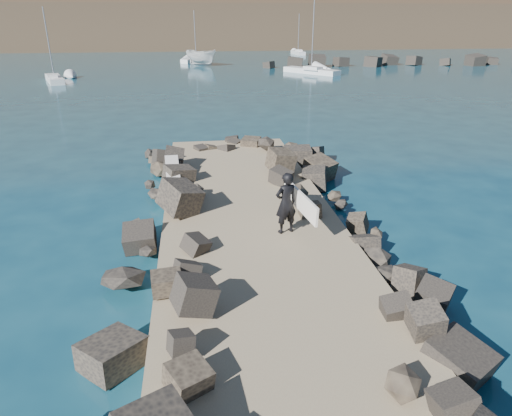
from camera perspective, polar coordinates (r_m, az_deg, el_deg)
The scene contains 13 objects.
ground at distance 15.74m, azimuth -0.49°, elevation -3.63°, with size 800.00×800.00×0.00m, color #0F384C.
jetty at distance 13.84m, azimuth 0.56°, elevation -6.18°, with size 6.00×26.00×0.60m, color #8C7759.
riprap_left at distance 14.12m, azimuth -11.51°, elevation -5.14°, with size 2.60×22.00×1.00m, color black.
riprap_right at distance 14.83m, azimuth 11.46°, elevation -3.72°, with size 2.60×22.00×1.00m, color black.
breakwater_secondary at distance 78.42m, azimuth 21.17°, elevation 16.72°, with size 52.00×4.00×1.20m, color black.
surfboard_resting at distance 19.41m, azimuth -10.38°, elevation 4.53°, with size 0.56×2.23×0.07m, color silver.
boat_imported at distance 74.35m, azimuth -6.86°, elevation 18.22°, with size 2.33×6.21×2.40m, color silver.
surfer_with_board at distance 14.35m, azimuth 4.02°, elevation 0.65°, with size 1.16×2.45×2.01m.
sailboat_c at distance 63.30m, azimuth 6.94°, elevation 16.66°, with size 6.48×7.59×9.79m.
sailboat_a at distance 59.17m, azimuth -23.90°, elevation 14.53°, with size 3.68×6.82×8.14m.
sailboat_b at distance 79.66m, azimuth -7.49°, elevation 17.88°, with size 5.14×6.17×8.03m.
sailboat_d at distance 95.80m, azimuth 5.28°, elevation 18.78°, with size 1.68×6.28×7.59m.
sailboat_f at distance 114.93m, azimuth 11.46°, elevation 19.12°, with size 2.21×6.03×7.24m.
Camera 1 is at (-1.77, -13.97, 7.02)m, focal length 32.00 mm.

